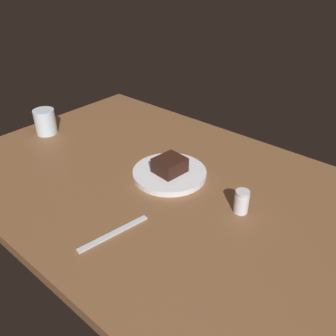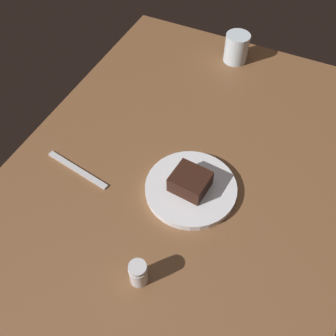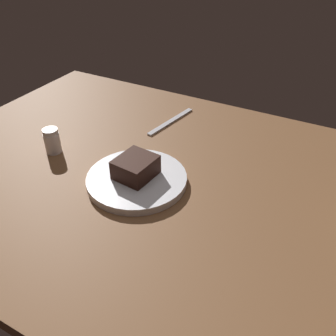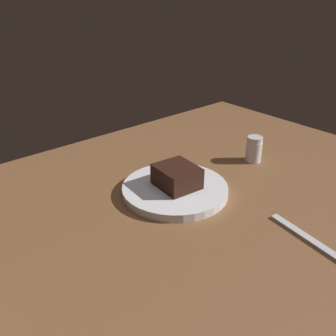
{
  "view_description": "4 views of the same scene",
  "coord_description": "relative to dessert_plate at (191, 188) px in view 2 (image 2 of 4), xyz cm",
  "views": [
    {
      "loc": [
        -61.76,
        64.03,
        61.35
      ],
      "look_at": [
        -2.26,
        -4.78,
        5.01
      ],
      "focal_mm": 38.36,
      "sensor_mm": 36.0,
      "label": 1
    },
    {
      "loc": [
        -53.21,
        -21.88,
        80.1
      ],
      "look_at": [
        -1.81,
        2.6,
        6.29
      ],
      "focal_mm": 41.36,
      "sensor_mm": 36.0,
      "label": 2
    },
    {
      "loc": [
        33.56,
        -57.69,
        53.07
      ],
      "look_at": [
        2.81,
        -1.18,
        7.16
      ],
      "focal_mm": 39.56,
      "sensor_mm": 36.0,
      "label": 3
    },
    {
      "loc": [
        42.36,
        46.61,
        43.24
      ],
      "look_at": [
        -3.43,
        -6.54,
        7.94
      ],
      "focal_mm": 40.52,
      "sensor_mm": 36.0,
      "label": 4
    }
  ],
  "objects": [
    {
      "name": "butter_knife",
      "position": [
        -6.58,
        28.09,
        -0.61
      ],
      "size": [
        4.54,
        18.97,
        0.5
      ],
      "primitive_type": "cube",
      "rotation": [
        0.0,
        0.0,
        1.4
      ],
      "color": "silver",
      "rests_on": "dining_table"
    },
    {
      "name": "water_glass",
      "position": [
        52.7,
        7.47,
        3.64
      ],
      "size": [
        7.51,
        7.51,
        9.02
      ],
      "primitive_type": "cylinder",
      "color": "silver",
      "rests_on": "dining_table"
    },
    {
      "name": "chocolate_cake_slice",
      "position": [
        -0.28,
        0.22,
        3.07
      ],
      "size": [
        8.33,
        9.07,
        4.41
      ],
      "primitive_type": "cube",
      "rotation": [
        0.0,
        0.0,
        6.18
      ],
      "color": "black",
      "rests_on": "dessert_plate"
    },
    {
      "name": "salt_shaker",
      "position": [
        -24.85,
        0.82,
        2.25
      ],
      "size": [
        3.84,
        3.84,
        6.32
      ],
      "color": "silver",
      "rests_on": "dining_table"
    },
    {
      "name": "dessert_plate",
      "position": [
        0.0,
        0.0,
        0.0
      ],
      "size": [
        21.98,
        21.98,
        1.73
      ],
      "primitive_type": "cylinder",
      "color": "silver",
      "rests_on": "dining_table"
    },
    {
      "name": "dining_table",
      "position": [
        3.34,
        4.21,
        -2.36
      ],
      "size": [
        120.0,
        84.0,
        3.0
      ],
      "primitive_type": "cube",
      "color": "brown",
      "rests_on": "ground"
    }
  ]
}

